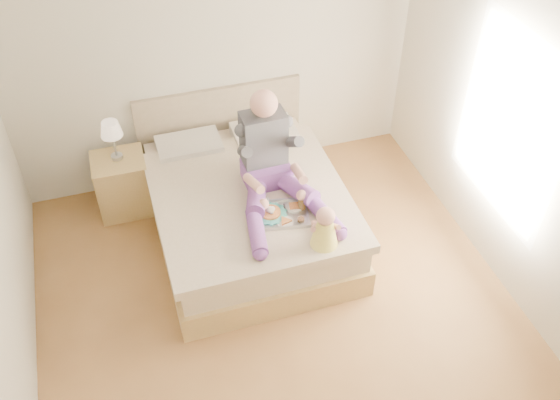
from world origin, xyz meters
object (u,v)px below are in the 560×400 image
object	(u,v)px
nightstand	(122,184)
tray	(281,212)
baby	(325,229)
adult	(271,166)
bed	(246,205)

from	to	relation	value
nightstand	tray	xyz separation A→B (m)	(1.26, -1.18, 0.33)
tray	baby	bearing A→B (deg)	-50.12
nightstand	adult	distance (m)	1.64
adult	tray	world-z (taller)	adult
tray	baby	distance (m)	0.50
nightstand	baby	bearing A→B (deg)	-46.22
nightstand	tray	world-z (taller)	tray
bed	tray	size ratio (longest dim) A/B	4.22
bed	nightstand	size ratio (longest dim) A/B	3.55
bed	tray	xyz separation A→B (m)	(0.19, -0.52, 0.32)
tray	nightstand	bearing A→B (deg)	147.93
bed	nightstand	world-z (taller)	bed
bed	baby	world-z (taller)	bed
adult	tray	bearing A→B (deg)	-93.43
adult	baby	xyz separation A→B (m)	(0.22, -0.75, -0.13)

